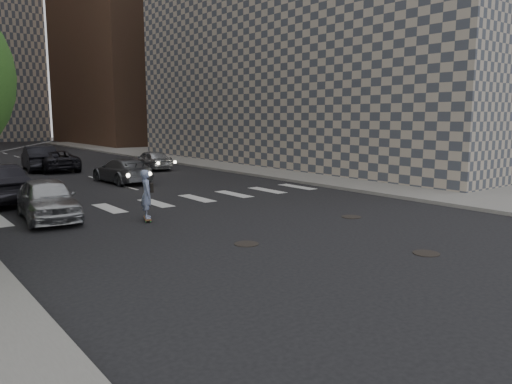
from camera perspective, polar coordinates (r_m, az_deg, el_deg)
ground at (r=14.68m, az=8.05°, el=-5.67°), size 160.00×160.00×0.00m
sidewalk_right at (r=38.96m, az=2.05°, el=3.44°), size 13.00×80.00×0.15m
building_right at (r=41.04m, az=8.10°, el=18.92°), size 15.00×33.00×22.00m
tower_right at (r=73.04m, az=-13.06°, el=19.80°), size 18.00×24.00×36.00m
manhole_a at (r=14.06m, az=18.87°, el=-6.65°), size 0.70×0.70×0.02m
manhole_b at (r=14.28m, az=-1.10°, el=-5.95°), size 0.70×0.70×0.02m
manhole_c at (r=18.36m, az=10.84°, el=-2.81°), size 0.70×0.70×0.02m
skateboarder at (r=17.68m, az=-12.37°, el=-0.24°), size 0.60×0.92×1.79m
silver_sedan at (r=18.97m, az=-22.71°, el=-0.74°), size 2.17×4.47×1.47m
traffic_car_b at (r=28.27m, az=-15.06°, el=2.38°), size 2.10×4.67×1.33m
traffic_car_c at (r=35.75m, az=-21.94°, el=3.35°), size 2.60×5.12×1.39m
traffic_car_d at (r=34.70m, az=-11.85°, el=3.61°), size 1.64×3.95×1.34m
traffic_car_e at (r=36.48m, az=-23.56°, el=3.56°), size 2.32×5.19×1.65m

